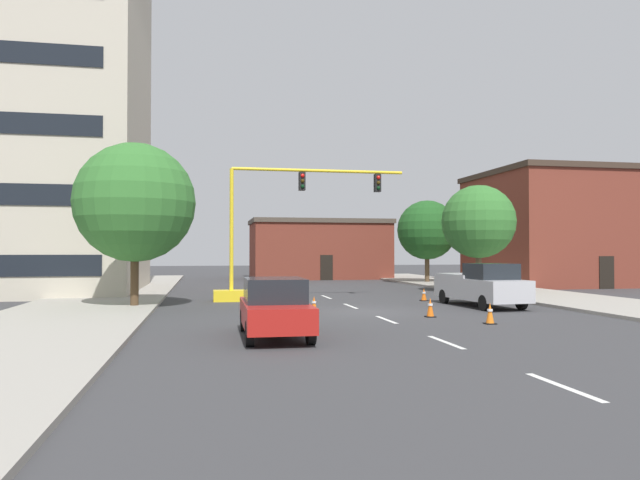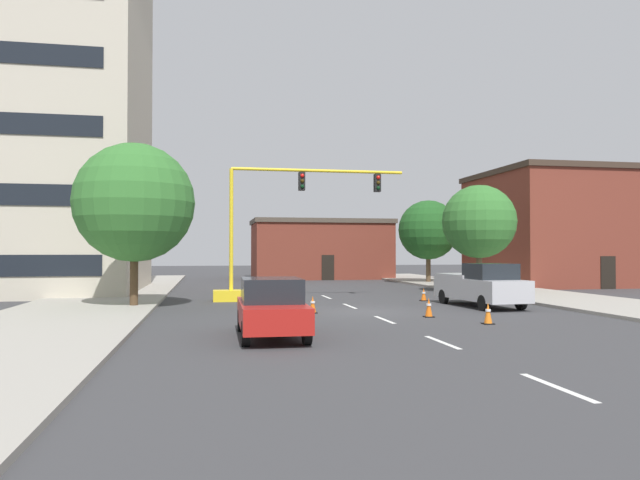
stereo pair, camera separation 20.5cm
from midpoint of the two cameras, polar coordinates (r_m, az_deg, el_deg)
The scene contains 21 objects.
ground_plane at distance 25.03m, azimuth 4.09°, elevation -6.89°, with size 160.00×160.00×0.00m, color #38383A.
sidewalk_left at distance 32.56m, azimuth -20.25°, elevation -5.36°, with size 6.00×56.00×0.14m, color #9E998E.
sidewalk_right at distance 36.92m, azimuth 18.57°, elevation -4.85°, with size 6.00×56.00×0.14m, color #9E998E.
lane_stripe_seg_0 at distance 12.22m, azimuth 21.93°, elevation -12.97°, with size 0.16×2.40×0.01m, color silver.
lane_stripe_seg_1 at distance 17.03m, azimuth 11.67°, elevation -9.61°, with size 0.16×2.40×0.01m, color silver.
lane_stripe_seg_2 at distance 22.17m, azimuth 6.13°, elevation -7.64°, with size 0.16×2.40×0.01m, color silver.
lane_stripe_seg_3 at distance 27.44m, azimuth 2.73°, elevation -6.37°, with size 0.16×2.40×0.01m, color silver.
lane_stripe_seg_4 at distance 32.79m, azimuth 0.43°, elevation -5.51°, with size 0.16×2.40×0.01m, color silver.
building_tall_left at distance 41.26m, azimuth -26.40°, elevation 10.83°, with size 13.72×14.00×21.92m.
building_brick_center at distance 54.99m, azimuth -0.21°, elevation -0.88°, with size 12.67×7.31×5.43m.
building_row_right at distance 48.39m, azimuth 21.95°, elevation 1.06°, with size 11.58×10.94×8.53m.
traffic_signal_gantry at distance 30.44m, azimuth -6.23°, elevation -1.52°, with size 9.97×1.20×6.83m.
tree_left_near at distance 27.58m, azimuth -17.60°, elevation 3.45°, with size 5.29×5.29×7.35m.
tree_right_mid at distance 37.10m, azimuth 14.86°, elevation 1.71°, with size 4.45×4.45×6.55m.
tree_right_far at distance 47.24m, azimuth 10.15°, elevation 0.95°, with size 4.67×4.67×6.54m.
pickup_truck_silver at distance 28.05m, azimuth 15.08°, elevation -4.24°, with size 2.39×5.53×1.99m.
sedan_red_near_left at distance 17.57m, azimuth -4.73°, elevation -6.46°, with size 1.93×4.53×1.74m.
traffic_cone_roadside_a at distance 30.69m, azimuth 9.79°, elevation -5.21°, with size 0.36×0.36×0.65m.
traffic_cone_roadside_b at distance 24.27m, azimuth -0.83°, elevation -6.26°, with size 0.36×0.36×0.71m.
traffic_cone_roadside_c at distance 23.21m, azimuth 10.33°, elevation -6.42°, with size 0.36×0.36×0.76m.
traffic_cone_roadside_d at distance 21.49m, azimuth 15.80°, elevation -6.82°, with size 0.36×0.36×0.76m.
Camera 1 is at (-6.59, -24.03, 2.54)m, focal length 33.21 mm.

